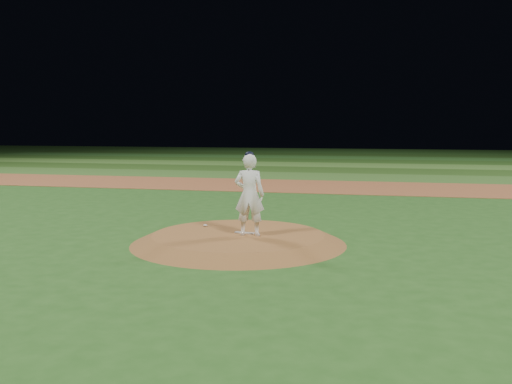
{
  "coord_description": "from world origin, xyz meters",
  "views": [
    {
      "loc": [
        3.66,
        -13.89,
        3.02
      ],
      "look_at": [
        0.0,
        2.0,
        1.1
      ],
      "focal_mm": 40.0,
      "sensor_mm": 36.0,
      "label": 1
    }
  ],
  "objects_px": {
    "pitchers_mound": "(238,239)",
    "pitching_rubber": "(245,233)",
    "rosin_bag": "(205,225)",
    "pitcher_on_mound": "(249,195)"
  },
  "relations": [
    {
      "from": "pitchers_mound",
      "to": "pitching_rubber",
      "type": "height_order",
      "value": "pitching_rubber"
    },
    {
      "from": "rosin_bag",
      "to": "pitcher_on_mound",
      "type": "relative_size",
      "value": 0.05
    },
    {
      "from": "pitchers_mound",
      "to": "pitcher_on_mound",
      "type": "height_order",
      "value": "pitcher_on_mound"
    },
    {
      "from": "pitching_rubber",
      "to": "rosin_bag",
      "type": "relative_size",
      "value": 4.55
    },
    {
      "from": "pitchers_mound",
      "to": "pitching_rubber",
      "type": "bearing_deg",
      "value": 41.13
    },
    {
      "from": "pitchers_mound",
      "to": "pitcher_on_mound",
      "type": "relative_size",
      "value": 2.59
    },
    {
      "from": "pitchers_mound",
      "to": "pitcher_on_mound",
      "type": "bearing_deg",
      "value": -23.11
    },
    {
      "from": "rosin_bag",
      "to": "pitcher_on_mound",
      "type": "xyz_separation_m",
      "value": [
        1.48,
        -0.96,
        1.01
      ]
    },
    {
      "from": "pitching_rubber",
      "to": "pitcher_on_mound",
      "type": "relative_size",
      "value": 0.25
    },
    {
      "from": "pitching_rubber",
      "to": "rosin_bag",
      "type": "distance_m",
      "value": 1.47
    }
  ]
}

